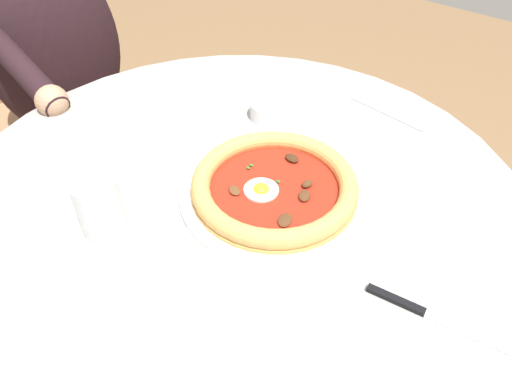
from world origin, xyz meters
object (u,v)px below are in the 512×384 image
(steak_knife, at_px, (421,311))
(diner_person, at_px, (73,113))
(fork_utensil, at_px, (386,113))
(pizza_on_plate, at_px, (274,187))
(cafe_chair_diner, at_px, (49,83))
(water_glass, at_px, (100,208))
(ramekin_capers, at_px, (269,109))
(dining_table, at_px, (236,239))

(steak_knife, relative_size, diner_person, 0.19)
(fork_utensil, bearing_deg, pizza_on_plate, 84.92)
(steak_knife, height_order, cafe_chair_diner, cafe_chair_diner)
(pizza_on_plate, relative_size, water_glass, 3.27)
(water_glass, relative_size, ramekin_capers, 1.27)
(steak_knife, bearing_deg, ramekin_capers, -28.48)
(steak_knife, bearing_deg, dining_table, -4.74)
(diner_person, bearing_deg, steak_knife, 172.07)
(pizza_on_plate, bearing_deg, fork_utensil, -95.08)
(dining_table, distance_m, cafe_chair_diner, 0.91)
(water_glass, distance_m, fork_utensil, 0.62)
(steak_knife, relative_size, ramekin_capers, 2.80)
(water_glass, bearing_deg, steak_knife, -159.69)
(dining_table, xyz_separation_m, pizza_on_plate, (-0.06, -0.03, 0.15))
(dining_table, relative_size, ramekin_capers, 13.05)
(dining_table, relative_size, cafe_chair_diner, 1.14)
(ramekin_capers, bearing_deg, steak_knife, 151.52)
(diner_person, bearing_deg, dining_table, 170.55)
(ramekin_capers, relative_size, cafe_chair_diner, 0.09)
(fork_utensil, xyz_separation_m, cafe_chair_diner, (0.99, 0.23, -0.18))
(diner_person, bearing_deg, water_glass, 153.48)
(steak_knife, bearing_deg, water_glass, 20.31)
(diner_person, height_order, cafe_chair_diner, diner_person)
(pizza_on_plate, xyz_separation_m, diner_person, (0.82, -0.09, -0.23))
(steak_knife, relative_size, cafe_chair_diner, 0.25)
(water_glass, xyz_separation_m, cafe_chair_diner, (0.80, -0.35, -0.22))
(dining_table, distance_m, ramekin_capers, 0.28)
(pizza_on_plate, relative_size, steak_knife, 1.48)
(dining_table, height_order, water_glass, water_glass)
(fork_utensil, relative_size, diner_person, 0.16)
(ramekin_capers, distance_m, diner_person, 0.71)
(dining_table, xyz_separation_m, cafe_chair_diner, (0.90, -0.15, -0.05))
(pizza_on_plate, xyz_separation_m, cafe_chair_diner, (0.96, -0.12, -0.20))
(dining_table, relative_size, pizza_on_plate, 3.15)
(ramekin_capers, xyz_separation_m, diner_person, (0.66, 0.09, -0.23))
(ramekin_capers, distance_m, fork_utensil, 0.25)
(dining_table, relative_size, water_glass, 10.28)
(water_glass, height_order, diner_person, diner_person)
(steak_knife, xyz_separation_m, diner_person, (1.12, -0.16, -0.22))
(fork_utensil, bearing_deg, ramekin_capers, 41.98)
(dining_table, height_order, pizza_on_plate, pizza_on_plate)
(water_glass, bearing_deg, fork_utensil, -108.46)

